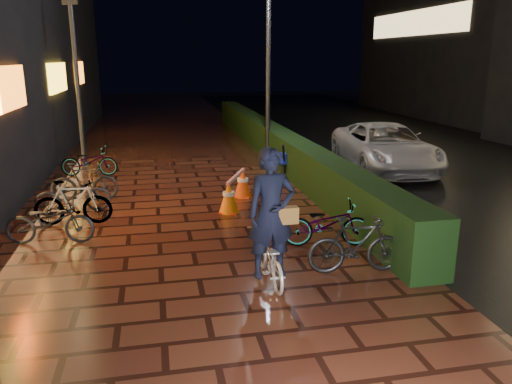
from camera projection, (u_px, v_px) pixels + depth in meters
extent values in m
plane|color=#381911|center=(193.00, 252.00, 8.51)|extent=(80.00, 80.00, 0.00)
cube|color=black|center=(480.00, 168.00, 14.97)|extent=(11.00, 60.00, 0.01)
cube|color=black|center=(273.00, 142.00, 16.58)|extent=(0.70, 20.00, 1.00)
imported|color=#BBBBC0|center=(385.00, 147.00, 14.68)|extent=(2.68, 4.98, 1.33)
cube|color=orange|center=(5.00, 89.00, 10.00)|extent=(0.08, 3.00, 0.90)
cube|color=yellow|center=(58.00, 78.00, 15.68)|extent=(0.08, 2.80, 0.90)
cube|color=orange|center=(79.00, 73.00, 20.41)|extent=(0.08, 2.20, 0.90)
cube|color=#FFD88C|center=(414.00, 23.00, 26.82)|extent=(0.06, 10.00, 1.30)
cylinder|color=black|center=(268.00, 80.00, 15.17)|extent=(0.17, 0.17, 5.13)
cylinder|color=black|center=(78.00, 84.00, 14.57)|extent=(0.17, 0.17, 4.91)
imported|color=white|center=(269.00, 257.00, 7.34)|extent=(0.53, 1.43, 0.74)
imported|color=black|center=(271.00, 213.00, 7.06)|extent=(0.70, 0.47, 1.89)
cube|color=brown|center=(286.00, 215.00, 7.09)|extent=(0.33, 0.15, 0.24)
cone|color=orange|center=(229.00, 197.00, 10.62)|extent=(0.43, 0.43, 0.68)
cone|color=#EE490C|center=(243.00, 183.00, 11.82)|extent=(0.43, 0.43, 0.68)
cube|color=red|center=(229.00, 211.00, 10.71)|extent=(0.49, 0.49, 0.03)
cube|color=#EA3A0C|center=(243.00, 196.00, 11.91)|extent=(0.49, 0.49, 0.03)
cube|color=red|center=(236.00, 176.00, 11.14)|extent=(0.65, 1.37, 0.07)
cube|color=black|center=(287.00, 164.00, 13.79)|extent=(0.56, 0.48, 0.04)
cylinder|color=black|center=(282.00, 172.00, 13.62)|extent=(0.03, 0.03, 0.36)
cylinder|color=black|center=(296.00, 171.00, 13.75)|extent=(0.03, 0.03, 0.36)
cylinder|color=black|center=(278.00, 170.00, 13.93)|extent=(0.03, 0.03, 0.36)
cylinder|color=black|center=(291.00, 169.00, 14.06)|extent=(0.03, 0.03, 0.36)
cube|color=#0E22B8|center=(287.00, 158.00, 13.75)|extent=(0.41, 0.36, 0.28)
cylinder|color=black|center=(284.00, 160.00, 13.58)|extent=(0.22, 0.38, 0.91)
imported|color=black|center=(73.00, 203.00, 9.81)|extent=(1.53, 0.52, 0.90)
imported|color=black|center=(50.00, 221.00, 8.82)|extent=(1.61, 0.73, 0.81)
imported|color=black|center=(73.00, 195.00, 10.54)|extent=(1.62, 0.78, 0.81)
imported|color=black|center=(89.00, 161.00, 13.91)|extent=(1.61, 0.74, 0.81)
imported|color=black|center=(84.00, 182.00, 11.43)|extent=(1.51, 0.44, 0.90)
imported|color=black|center=(356.00, 245.00, 7.60)|extent=(1.54, 0.56, 0.90)
imported|color=black|center=(327.00, 224.00, 8.70)|extent=(1.62, 0.79, 0.81)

